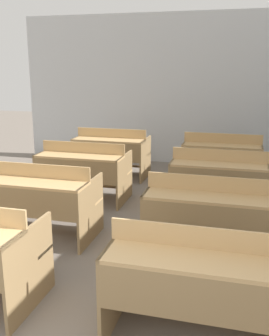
% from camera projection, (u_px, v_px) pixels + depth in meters
% --- Properties ---
extents(wall_back, '(6.31, 0.06, 2.99)m').
position_uv_depth(wall_back, '(171.00, 90.00, 7.94)').
color(wall_back, silver).
rests_on(wall_back, ground_plane).
extents(bench_front_right, '(1.28, 0.76, 0.88)m').
position_uv_depth(bench_front_right, '(197.00, 280.00, 2.80)').
color(bench_front_right, '#987A50').
rests_on(bench_front_right, ground_plane).
extents(bench_second_left, '(1.28, 0.76, 0.88)m').
position_uv_depth(bench_second_left, '(39.00, 198.00, 4.56)').
color(bench_second_left, '#96774D').
rests_on(bench_second_left, ground_plane).
extents(bench_second_right, '(1.28, 0.76, 0.88)m').
position_uv_depth(bench_second_right, '(208.00, 214.00, 4.06)').
color(bench_second_right, '#96774D').
rests_on(bench_second_right, ground_plane).
extents(bench_third_left, '(1.28, 0.76, 0.88)m').
position_uv_depth(bench_third_left, '(83.00, 169.00, 5.84)').
color(bench_third_left, '#93754B').
rests_on(bench_third_left, ground_plane).
extents(bench_third_right, '(1.28, 0.76, 0.88)m').
position_uv_depth(bench_third_right, '(219.00, 179.00, 5.34)').
color(bench_third_right, '#97794F').
rests_on(bench_third_right, ground_plane).
extents(bench_back_left, '(1.28, 0.76, 0.88)m').
position_uv_depth(bench_back_left, '(111.00, 151.00, 7.10)').
color(bench_back_left, '#94754B').
rests_on(bench_back_left, ground_plane).
extents(bench_back_right, '(1.28, 0.76, 0.88)m').
position_uv_depth(bench_back_right, '(222.00, 157.00, 6.60)').
color(bench_back_right, olive).
rests_on(bench_back_right, ground_plane).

